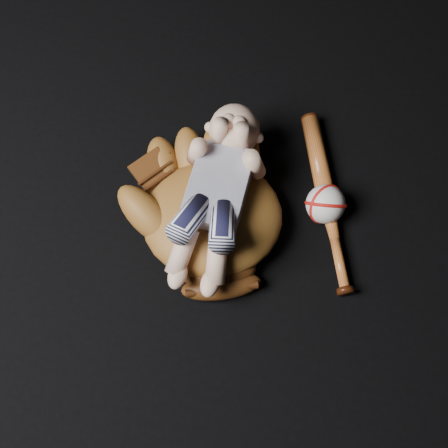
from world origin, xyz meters
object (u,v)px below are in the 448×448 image
at_px(baseball_bat, 327,201).
at_px(baseball, 326,204).
at_px(baseball_glove, 212,215).
at_px(newborn_baby, 214,198).

bearing_deg(baseball_bat, baseball, -109.90).
bearing_deg(baseball_bat, baseball_glove, -164.83).
bearing_deg(baseball, baseball_glove, -168.63).
bearing_deg(newborn_baby, baseball, 20.95).
height_order(newborn_baby, baseball, newborn_baby).
relative_size(baseball_bat, baseball, 5.06).
relative_size(newborn_baby, baseball_bat, 0.94).
height_order(baseball_glove, baseball, baseball_glove).
height_order(newborn_baby, baseball_bat, newborn_baby).
bearing_deg(baseball_bat, newborn_baby, -166.13).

